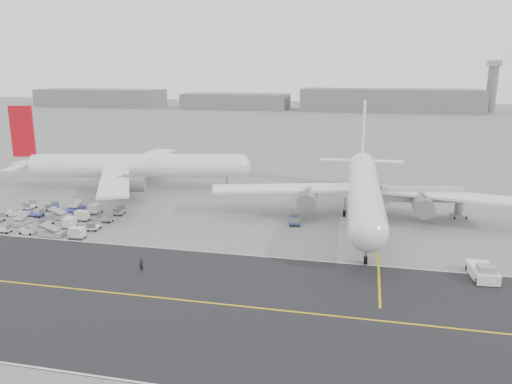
% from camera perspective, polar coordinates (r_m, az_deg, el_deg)
% --- Properties ---
extents(ground, '(700.00, 700.00, 0.00)m').
position_cam_1_polar(ground, '(78.65, -8.70, -5.95)').
color(ground, gray).
rests_on(ground, ground).
extents(taxiway, '(220.00, 59.00, 0.03)m').
position_cam_1_polar(taxiway, '(61.54, -10.40, -11.85)').
color(taxiway, '#262729').
rests_on(taxiway, ground).
extents(horizon_buildings, '(520.00, 28.00, 28.00)m').
position_cam_1_polar(horizon_buildings, '(329.79, 13.19, 8.98)').
color(horizon_buildings, slate).
rests_on(horizon_buildings, ground).
extents(control_tower, '(7.00, 7.00, 31.25)m').
position_cam_1_polar(control_tower, '(341.64, 25.37, 10.92)').
color(control_tower, slate).
rests_on(control_tower, ground).
extents(airliner_a, '(53.41, 52.27, 18.68)m').
position_cam_1_polar(airliner_a, '(115.03, -14.19, 2.92)').
color(airliner_a, white).
rests_on(airliner_a, ground).
extents(airliner_b, '(56.03, 56.71, 19.55)m').
position_cam_1_polar(airliner_b, '(91.84, 12.25, 0.46)').
color(airliner_b, white).
rests_on(airliner_b, ground).
extents(pushback_tug, '(3.31, 7.80, 2.21)m').
position_cam_1_polar(pushback_tug, '(71.76, 24.50, -8.32)').
color(pushback_tug, white).
rests_on(pushback_tug, ground).
extents(jet_bridge, '(15.77, 5.83, 5.88)m').
position_cam_1_polar(jet_bridge, '(95.38, 18.58, -0.41)').
color(jet_bridge, gray).
rests_on(jet_bridge, ground).
extents(gse_cluster, '(27.25, 22.10, 1.94)m').
position_cam_1_polar(gse_cluster, '(95.78, -22.23, -3.21)').
color(gse_cluster, '#9A9A9F').
rests_on(gse_cluster, ground).
extents(stray_dolly, '(2.21, 3.04, 1.70)m').
position_cam_1_polar(stray_dolly, '(87.40, 4.38, -3.78)').
color(stray_dolly, silver).
rests_on(stray_dolly, ground).
extents(ground_crew_a, '(0.80, 0.64, 1.92)m').
position_cam_1_polar(ground_crew_a, '(69.15, -12.96, -8.15)').
color(ground_crew_a, black).
rests_on(ground_crew_a, ground).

